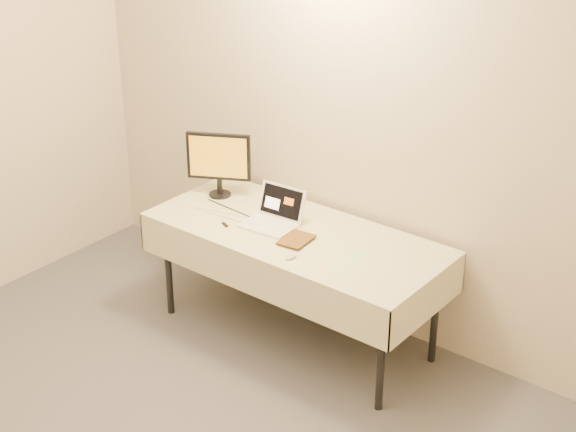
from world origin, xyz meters
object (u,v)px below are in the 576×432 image
Objects in this scene: laptop at (274,216)px; book at (285,222)px; table at (296,241)px; monitor at (219,160)px.

book is (0.18, -0.11, 0.05)m from laptop.
laptop reaches higher than table.
monitor reaches higher than book.
laptop is 0.22m from book.
book reaches higher than table.
laptop is at bearing 141.44° from book.
laptop is 0.59m from monitor.
table is 8.78× the size of book.
monitor is at bearing 164.86° from laptop.
table is at bearing -7.12° from laptop.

